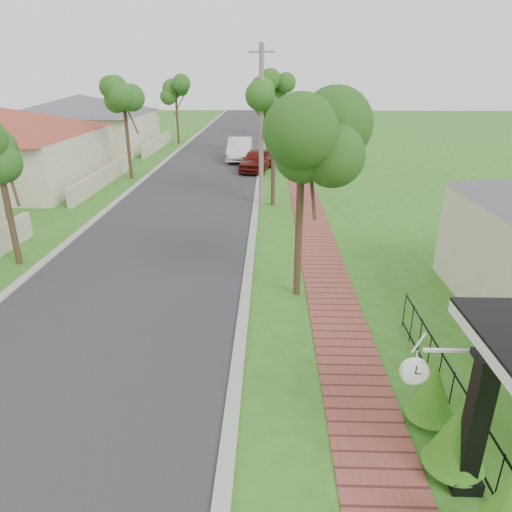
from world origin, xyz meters
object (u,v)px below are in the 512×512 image
(parked_car_white, at_px, (240,149))
(station_clock, at_px, (417,370))
(near_tree, at_px, (302,142))
(utility_pole, at_px, (261,127))
(porch_post, at_px, (474,431))
(parked_car_red, at_px, (256,160))

(parked_car_white, height_order, station_clock, station_clock)
(near_tree, relative_size, utility_pole, 0.75)
(parked_car_white, bearing_deg, station_clock, -81.18)
(utility_pole, height_order, station_clock, utility_pole)
(porch_post, bearing_deg, parked_car_white, 100.53)
(parked_car_white, xyz_separation_m, station_clock, (4.68, -29.45, 1.12))
(parked_car_red, distance_m, parked_car_white, 4.37)
(porch_post, xyz_separation_m, near_tree, (-2.35, 6.92, 3.41))
(parked_car_red, bearing_deg, parked_car_white, 119.94)
(parked_car_red, distance_m, utility_pole, 9.16)
(near_tree, xyz_separation_m, utility_pole, (-1.30, 10.19, -0.69))
(parked_car_white, relative_size, near_tree, 0.88)
(porch_post, distance_m, station_clock, 1.26)
(porch_post, xyz_separation_m, parked_car_red, (-4.15, 25.71, -0.39))
(parked_car_white, height_order, near_tree, near_tree)
(porch_post, height_order, utility_pole, utility_pole)
(parked_car_red, height_order, near_tree, near_tree)
(near_tree, distance_m, station_clock, 7.17)
(parked_car_red, xyz_separation_m, station_clock, (3.28, -25.31, 1.22))
(parked_car_red, xyz_separation_m, utility_pole, (0.50, -8.60, 3.11))
(porch_post, bearing_deg, station_clock, 155.21)
(parked_car_white, relative_size, utility_pole, 0.66)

